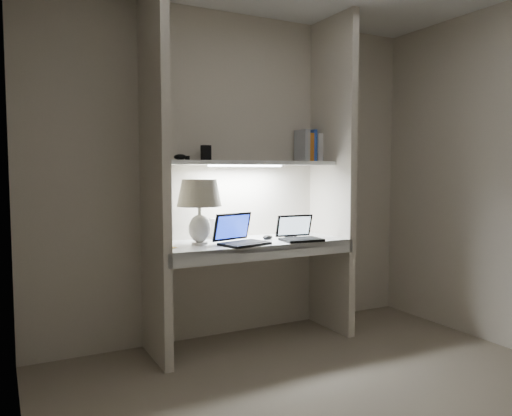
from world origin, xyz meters
TOP-DOWN VIEW (x-y plane):
  - floor at (0.00, 0.00)m, footprint 3.20×3.00m
  - back_wall at (0.00, 1.50)m, footprint 3.20×0.01m
  - alcove_panel_left at (-0.73, 1.23)m, footprint 0.06×0.55m
  - alcove_panel_right at (0.73, 1.23)m, footprint 0.06×0.55m
  - desk at (0.00, 1.23)m, footprint 1.40×0.55m
  - desk_apron at (0.00, 0.96)m, footprint 1.46×0.03m
  - shelf at (0.00, 1.32)m, footprint 1.40×0.36m
  - strip_light at (0.00, 1.32)m, footprint 0.60×0.04m
  - table_lamp at (-0.42, 1.21)m, footprint 0.31×0.31m
  - laptop_main at (-0.15, 1.11)m, footprint 0.38×0.35m
  - laptop_netbook at (0.33, 1.09)m, footprint 0.31×0.28m
  - speaker at (-0.17, 1.45)m, footprint 0.12×0.09m
  - mouse at (0.14, 1.22)m, footprint 0.10×0.08m
  - cable_coil at (0.36, 1.25)m, footprint 0.10×0.10m
  - sticky_note at (-0.64, 1.18)m, footprint 0.08×0.08m
  - book_row at (0.65, 1.40)m, footprint 0.25×0.17m
  - shelf_box at (-0.28, 1.41)m, footprint 0.07×0.05m
  - shelf_gadget at (-0.51, 1.33)m, footprint 0.11×0.09m

SIDE VIEW (x-z plane):
  - floor at x=0.00m, z-range -0.01..0.01m
  - desk_apron at x=0.00m, z-range 0.67..0.77m
  - desk at x=0.00m, z-range 0.73..0.77m
  - sticky_note at x=-0.64m, z-range 0.77..0.77m
  - cable_coil at x=0.36m, z-range 0.77..0.78m
  - mouse at x=0.14m, z-range 0.77..0.80m
  - laptop_netbook at x=0.33m, z-range 0.72..0.91m
  - laptop_main at x=-0.15m, z-range 0.71..0.93m
  - speaker at x=-0.17m, z-range 0.77..0.93m
  - table_lamp at x=-0.42m, z-range 0.85..1.31m
  - back_wall at x=0.00m, z-range 0.00..2.50m
  - alcove_panel_left at x=-0.73m, z-range 0.00..2.50m
  - alcove_panel_right at x=0.73m, z-range 0.00..2.50m
  - strip_light at x=0.00m, z-range 1.32..1.34m
  - shelf at x=0.00m, z-range 1.34..1.36m
  - shelf_gadget at x=-0.51m, z-range 1.37..1.41m
  - shelf_box at x=-0.28m, z-range 1.36..1.48m
  - book_row at x=0.65m, z-range 1.36..1.62m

